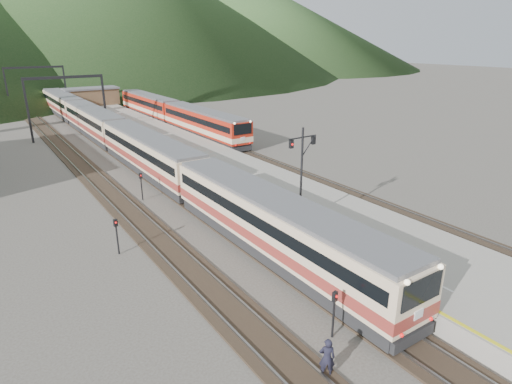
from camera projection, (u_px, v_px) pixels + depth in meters
track_main at (131, 160)px, 45.98m from camera, size 2.60×200.00×0.23m
track_far at (83, 167)px, 43.36m from camera, size 2.60×200.00×0.23m
track_second at (224, 146)px, 52.02m from camera, size 2.60×200.00×0.23m
platform at (186, 152)px, 47.21m from camera, size 8.00×100.00×1.00m
gantry_near at (66, 95)px, 54.36m from camera, size 9.55×0.25×8.00m
gantry_far at (36, 81)px, 73.91m from camera, size 9.55×0.25×8.00m
station_shed at (91, 96)px, 77.80m from camera, size 9.40×4.40×3.10m
hill_c at (224, 15)px, 228.33m from camera, size 160.00×160.00×50.00m
main_train at (117, 135)px, 48.66m from camera, size 2.93×80.42×3.58m
second_train at (173, 114)px, 63.01m from camera, size 2.82×38.40×3.44m
signal_mast at (302, 166)px, 26.53m from camera, size 2.20×0.26×6.24m
short_signal_a at (334, 308)px, 18.14m from camera, size 0.25×0.20×2.27m
short_signal_b at (141, 183)px, 34.06m from camera, size 0.22×0.17×2.27m
short_signal_c at (117, 232)px, 25.37m from camera, size 0.25×0.20×2.27m
worker at (327, 358)px, 16.19m from camera, size 0.74×0.70×1.70m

